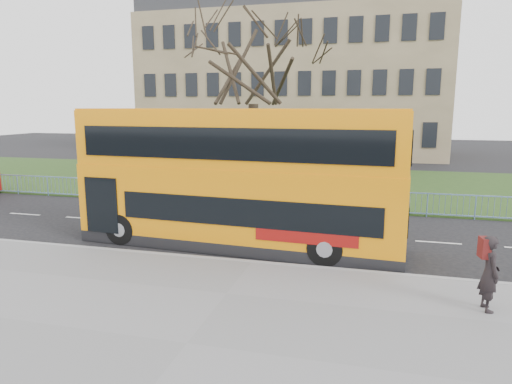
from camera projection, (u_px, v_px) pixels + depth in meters
ground at (264, 250)px, 15.82m from camera, size 120.00×120.00×0.00m
pavement at (187, 346)px, 9.38m from camera, size 80.00×10.50×0.12m
kerb at (252, 263)px, 14.33m from camera, size 80.00×0.20×0.14m
grass_verge at (315, 183)px, 29.42m from camera, size 80.00×15.40×0.08m
guard_railing at (296, 198)px, 22.00m from camera, size 40.00×0.12×1.10m
bare_tree at (253, 86)px, 24.97m from camera, size 8.31×8.31×11.87m
civic_building at (295, 87)px, 49.07m from camera, size 30.00×15.00×14.00m
yellow_bus at (238, 175)px, 15.96m from camera, size 11.56×3.43×4.78m
pedestrian at (489, 273)px, 10.75m from camera, size 0.54×0.73×1.83m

